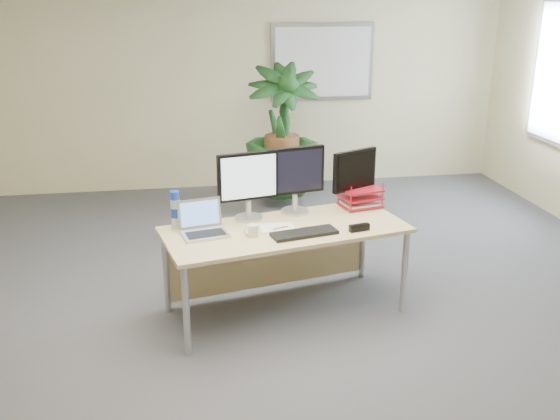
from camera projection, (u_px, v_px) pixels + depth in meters
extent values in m
plane|color=#46464B|center=(279.00, 348.00, 4.39)|extent=(8.00, 8.00, 0.00)
cube|color=beige|center=(227.00, 80.00, 7.67)|extent=(7.00, 0.04, 2.70)
cube|color=#A1A1A6|center=(323.00, 62.00, 7.76)|extent=(1.30, 0.03, 0.95)
cube|color=white|center=(323.00, 62.00, 7.74)|extent=(1.20, 0.01, 0.85)
cube|color=#D4B87D|center=(286.00, 230.00, 4.68)|extent=(1.94, 1.13, 0.03)
cube|color=#D4B87D|center=(269.00, 255.00, 5.11)|extent=(1.68, 0.38, 0.55)
cylinder|color=#B2B3B7|center=(186.00, 311.00, 4.21)|extent=(0.05, 0.05, 0.67)
cylinder|color=#B2B3B7|center=(405.00, 272.00, 4.80)|extent=(0.05, 0.05, 0.67)
cylinder|color=#B2B3B7|center=(166.00, 272.00, 4.79)|extent=(0.05, 0.05, 0.67)
cylinder|color=#B2B3B7|center=(363.00, 241.00, 5.39)|extent=(0.05, 0.05, 0.67)
imported|color=#143816|center=(282.00, 142.00, 7.13)|extent=(0.84, 0.84, 1.50)
cylinder|color=#B2B3B7|center=(249.00, 218.00, 4.86)|extent=(0.22, 0.22, 0.02)
cylinder|color=#B2B3B7|center=(248.00, 208.00, 4.83)|extent=(0.04, 0.04, 0.13)
cube|color=black|center=(248.00, 176.00, 4.75)|extent=(0.48, 0.14, 0.37)
cube|color=silver|center=(249.00, 177.00, 4.72)|extent=(0.43, 0.10, 0.33)
cylinder|color=#B2B3B7|center=(295.00, 211.00, 5.01)|extent=(0.22, 0.22, 0.02)
cylinder|color=#B2B3B7|center=(295.00, 202.00, 4.98)|extent=(0.04, 0.04, 0.13)
cube|color=black|center=(295.00, 170.00, 4.89)|extent=(0.48, 0.14, 0.37)
cube|color=black|center=(297.00, 171.00, 4.87)|extent=(0.43, 0.10, 0.33)
cylinder|color=#B2B3B7|center=(353.00, 205.00, 5.15)|extent=(0.19, 0.19, 0.02)
cylinder|color=#B2B3B7|center=(353.00, 197.00, 5.13)|extent=(0.04, 0.04, 0.12)
cube|color=black|center=(355.00, 170.00, 5.05)|extent=(0.40, 0.22, 0.33)
cube|color=black|center=(357.00, 171.00, 5.03)|extent=(0.35, 0.18, 0.29)
cube|color=#B9B9BE|center=(205.00, 234.00, 4.53)|extent=(0.37, 0.29, 0.02)
cube|color=black|center=(206.00, 234.00, 4.52)|extent=(0.30, 0.20, 0.00)
cube|color=#B9B9BE|center=(200.00, 213.00, 4.61)|extent=(0.33, 0.12, 0.21)
cube|color=#5F98F6|center=(200.00, 213.00, 4.61)|extent=(0.29, 0.10, 0.17)
cube|color=black|center=(304.00, 233.00, 4.54)|extent=(0.51, 0.26, 0.03)
cylinder|color=silver|center=(253.00, 230.00, 4.51)|extent=(0.08, 0.08, 0.09)
torus|color=silver|center=(247.00, 231.00, 4.50)|extent=(0.06, 0.02, 0.06)
cube|color=silver|center=(277.00, 228.00, 4.66)|extent=(0.26, 0.19, 0.01)
cylinder|color=orange|center=(280.00, 228.00, 4.64)|extent=(0.12, 0.06, 0.01)
cylinder|color=gold|center=(310.00, 227.00, 4.68)|extent=(0.13, 0.03, 0.02)
cylinder|color=#B0C2CF|center=(176.00, 214.00, 4.64)|extent=(0.07, 0.07, 0.23)
cylinder|color=#183CB6|center=(175.00, 195.00, 4.59)|extent=(0.07, 0.07, 0.06)
cylinder|color=#183CB6|center=(176.00, 212.00, 4.64)|extent=(0.07, 0.07, 0.07)
cube|color=#A41421|center=(360.00, 205.00, 5.14)|extent=(0.36, 0.30, 0.01)
cube|color=#A41421|center=(360.00, 197.00, 5.12)|extent=(0.36, 0.30, 0.01)
cube|color=#A41421|center=(361.00, 189.00, 5.10)|extent=(0.36, 0.30, 0.01)
cube|color=silver|center=(360.00, 203.00, 5.14)|extent=(0.33, 0.27, 0.02)
cube|color=black|center=(359.00, 228.00, 4.61)|extent=(0.16, 0.07, 0.05)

